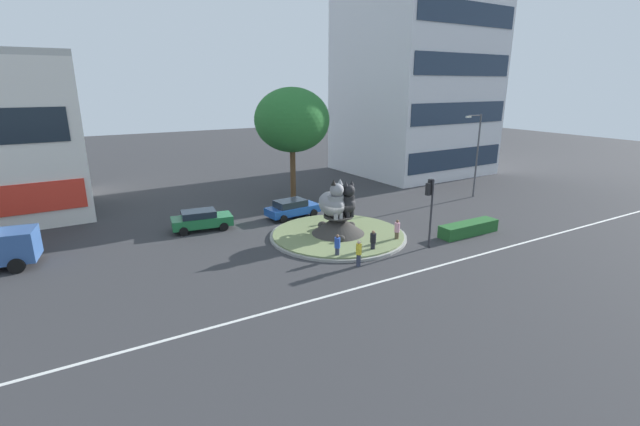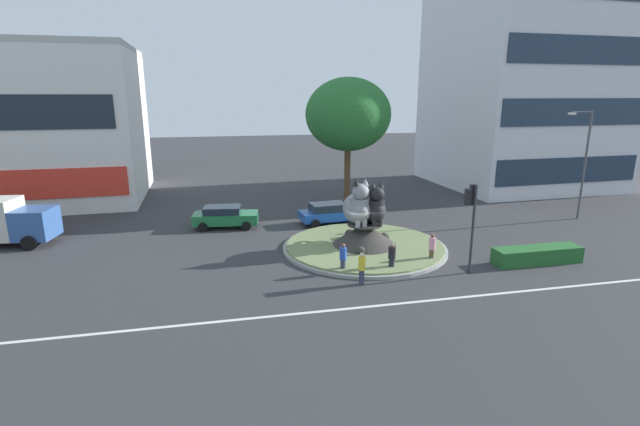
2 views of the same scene
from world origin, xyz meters
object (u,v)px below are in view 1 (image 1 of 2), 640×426
(pedestrian_yellow_shirt, at_px, (359,253))
(sedan_on_far_lane, at_px, (292,208))
(hatchback_near_shophouse, at_px, (201,220))
(pedestrian_pink_shirt, at_px, (397,231))
(broadleaf_tree_behind_island, at_px, (292,120))
(pedestrian_black_shirt, at_px, (373,241))
(traffic_light_mast, at_px, (430,198))
(streetlight_arm, at_px, (476,151))
(office_tower, at_px, (417,44))
(cat_statue_grey, at_px, (333,202))
(cat_statue_black, at_px, (345,202))
(pedestrian_blue_shirt, at_px, (337,246))

(pedestrian_yellow_shirt, relative_size, sedan_on_far_lane, 0.36)
(pedestrian_yellow_shirt, xyz_separation_m, hatchback_near_shophouse, (-6.30, 11.65, -0.06))
(pedestrian_pink_shirt, bearing_deg, broadleaf_tree_behind_island, -169.68)
(pedestrian_black_shirt, bearing_deg, traffic_light_mast, -30.42)
(streetlight_arm, bearing_deg, office_tower, -102.69)
(cat_statue_grey, relative_size, hatchback_near_shophouse, 0.62)
(cat_statue_black, height_order, pedestrian_pink_shirt, cat_statue_black)
(sedan_on_far_lane, height_order, hatchback_near_shophouse, hatchback_near_shophouse)
(cat_statue_grey, height_order, pedestrian_yellow_shirt, cat_statue_grey)
(cat_statue_black, bearing_deg, pedestrian_yellow_shirt, -25.43)
(pedestrian_pink_shirt, distance_m, hatchback_near_shophouse, 14.56)
(pedestrian_yellow_shirt, bearing_deg, pedestrian_black_shirt, 97.40)
(pedestrian_yellow_shirt, bearing_deg, broadleaf_tree_behind_island, 141.55)
(cat_statue_grey, xyz_separation_m, sedan_on_far_lane, (-0.21, 5.99, -1.84))
(cat_statue_grey, height_order, broadleaf_tree_behind_island, broadleaf_tree_behind_island)
(sedan_on_far_lane, xyz_separation_m, hatchback_near_shophouse, (-7.39, 0.53, 0.02))
(broadleaf_tree_behind_island, bearing_deg, cat_statue_grey, -102.62)
(traffic_light_mast, relative_size, office_tower, 0.15)
(broadleaf_tree_behind_island, height_order, streetlight_arm, broadleaf_tree_behind_island)
(streetlight_arm, xyz_separation_m, pedestrian_pink_shirt, (-14.65, -6.32, -3.66))
(cat_statue_grey, relative_size, pedestrian_black_shirt, 1.85)
(pedestrian_blue_shirt, relative_size, pedestrian_black_shirt, 1.06)
(cat_statue_grey, xyz_separation_m, hatchback_near_shophouse, (-7.60, 6.52, -1.82))
(traffic_light_mast, bearing_deg, pedestrian_blue_shirt, 76.65)
(pedestrian_pink_shirt, bearing_deg, hatchback_near_shophouse, -124.26)
(pedestrian_black_shirt, distance_m, hatchback_near_shophouse, 13.29)
(cat_statue_grey, xyz_separation_m, pedestrian_black_shirt, (0.76, -3.81, -1.83))
(cat_statue_black, distance_m, pedestrian_black_shirt, 4.15)
(office_tower, height_order, broadleaf_tree_behind_island, office_tower)
(office_tower, distance_m, broadleaf_tree_behind_island, 21.70)
(pedestrian_yellow_shirt, xyz_separation_m, pedestrian_pink_shirt, (4.69, 2.10, 0.00))
(pedestrian_yellow_shirt, height_order, sedan_on_far_lane, pedestrian_yellow_shirt)
(office_tower, bearing_deg, hatchback_near_shophouse, -162.78)
(streetlight_arm, xyz_separation_m, pedestrian_blue_shirt, (-19.85, -6.81, -3.67))
(traffic_light_mast, distance_m, streetlight_arm, 15.75)
(broadleaf_tree_behind_island, bearing_deg, pedestrian_black_shirt, -96.64)
(pedestrian_yellow_shirt, bearing_deg, pedestrian_pink_shirt, 88.75)
(pedestrian_yellow_shirt, height_order, pedestrian_black_shirt, pedestrian_yellow_shirt)
(streetlight_arm, bearing_deg, pedestrian_yellow_shirt, 27.06)
(office_tower, height_order, hatchback_near_shophouse, office_tower)
(sedan_on_far_lane, bearing_deg, broadleaf_tree_behind_island, 56.54)
(office_tower, distance_m, pedestrian_pink_shirt, 30.73)
(streetlight_arm, xyz_separation_m, pedestrian_yellow_shirt, (-19.34, -8.41, -3.66))
(broadleaf_tree_behind_island, bearing_deg, pedestrian_pink_shirt, -86.41)
(broadleaf_tree_behind_island, relative_size, pedestrian_yellow_shirt, 6.33)
(streetlight_arm, relative_size, hatchback_near_shophouse, 1.71)
(hatchback_near_shophouse, bearing_deg, cat_statue_black, -29.79)
(broadleaf_tree_behind_island, bearing_deg, sedan_on_far_lane, -117.67)
(cat_statue_black, xyz_separation_m, pedestrian_pink_shirt, (2.41, -2.99, -1.69))
(streetlight_arm, bearing_deg, traffic_light_mast, 34.47)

